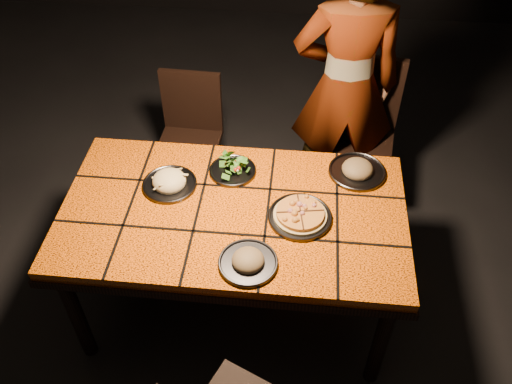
# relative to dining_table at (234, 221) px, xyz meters

# --- Properties ---
(room_shell) EXTENTS (6.04, 7.04, 3.08)m
(room_shell) POSITION_rel_dining_table_xyz_m (0.00, 0.00, 0.83)
(room_shell) COLOR black
(room_shell) RESTS_ON ground
(dining_table) EXTENTS (1.62, 0.92, 0.75)m
(dining_table) POSITION_rel_dining_table_xyz_m (0.00, 0.00, 0.00)
(dining_table) COLOR #FC6807
(dining_table) RESTS_ON ground
(chair_far_left) EXTENTS (0.39, 0.39, 0.83)m
(chair_far_left) POSITION_rel_dining_table_xyz_m (-0.40, 0.92, -0.20)
(chair_far_left) COLOR black
(chair_far_left) RESTS_ON ground
(chair_far_right) EXTENTS (0.49, 0.49, 0.96)m
(chair_far_right) POSITION_rel_dining_table_xyz_m (0.64, 0.96, -0.12)
(chair_far_right) COLOR black
(chair_far_right) RESTS_ON ground
(diner) EXTENTS (0.65, 0.46, 1.69)m
(diner) POSITION_rel_dining_table_xyz_m (0.52, 0.92, 0.17)
(diner) COLOR brown
(diner) RESTS_ON ground
(plate_pizza) EXTENTS (0.29, 0.29, 0.04)m
(plate_pizza) POSITION_rel_dining_table_xyz_m (0.31, -0.02, 0.10)
(plate_pizza) COLOR #3E3E43
(plate_pizza) RESTS_ON dining_table
(plate_pasta) EXTENTS (0.26, 0.26, 0.09)m
(plate_pasta) POSITION_rel_dining_table_xyz_m (-0.33, 0.13, 0.10)
(plate_pasta) COLOR #3E3E43
(plate_pasta) RESTS_ON dining_table
(plate_salad) EXTENTS (0.23, 0.23, 0.07)m
(plate_salad) POSITION_rel_dining_table_xyz_m (-0.03, 0.25, 0.10)
(plate_salad) COLOR #3E3E43
(plate_salad) RESTS_ON dining_table
(plate_mushroom_a) EXTENTS (0.26, 0.26, 0.08)m
(plate_mushroom_a) POSITION_rel_dining_table_xyz_m (0.10, -0.31, 0.10)
(plate_mushroom_a) COLOR #3E3E43
(plate_mushroom_a) RESTS_ON dining_table
(plate_mushroom_b) EXTENTS (0.28, 0.28, 0.09)m
(plate_mushroom_b) POSITION_rel_dining_table_xyz_m (0.58, 0.31, 0.10)
(plate_mushroom_b) COLOR #3E3E43
(plate_mushroom_b) RESTS_ON dining_table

